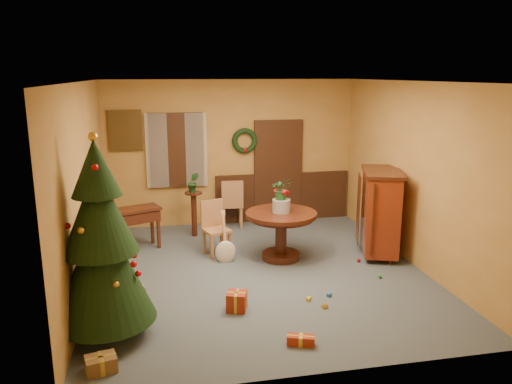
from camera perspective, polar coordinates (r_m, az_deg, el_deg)
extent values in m
plane|color=#374050|center=(7.85, 0.41, -9.17)|extent=(5.50, 5.50, 0.00)
plane|color=silver|center=(7.24, 0.45, 12.52)|extent=(5.50, 5.50, 0.00)
plane|color=olive|center=(10.07, -2.78, 4.48)|extent=(5.00, 0.00, 5.00)
plane|color=olive|center=(4.85, 7.13, -5.54)|extent=(5.00, 0.00, 5.00)
plane|color=olive|center=(7.33, -19.07, 0.35)|extent=(0.00, 5.50, 5.50)
plane|color=olive|center=(8.28, 17.63, 1.90)|extent=(0.00, 5.50, 5.50)
cube|color=black|center=(10.43, 3.03, -0.54)|extent=(2.80, 0.06, 1.00)
cube|color=black|center=(10.28, 2.54, 2.40)|extent=(1.00, 0.08, 2.10)
cube|color=white|center=(10.32, 2.50, 2.16)|extent=(0.80, 0.03, 1.90)
cube|color=black|center=(9.91, -9.06, 4.76)|extent=(1.05, 0.08, 1.45)
cube|color=white|center=(9.94, -9.07, 4.79)|extent=(0.88, 0.03, 1.25)
cube|color=white|center=(9.85, -11.26, 4.62)|extent=(0.42, 0.02, 1.45)
cube|color=white|center=(9.88, -6.84, 4.81)|extent=(0.42, 0.02, 1.45)
torus|color=black|center=(10.00, -1.30, 5.87)|extent=(0.51, 0.11, 0.51)
cube|color=#4C3819|center=(9.87, -14.70, 6.80)|extent=(0.62, 0.05, 0.78)
cube|color=gray|center=(9.90, -14.69, 6.82)|extent=(0.48, 0.02, 0.62)
cylinder|color=black|center=(8.16, 2.90, -2.54)|extent=(1.17, 1.17, 0.06)
cylinder|color=black|center=(8.18, 2.90, -2.96)|extent=(1.04, 1.04, 0.04)
cylinder|color=black|center=(8.28, 2.87, -5.04)|extent=(0.19, 0.19, 0.65)
cylinder|color=black|center=(8.39, 2.84, -7.27)|extent=(0.63, 0.63, 0.10)
cylinder|color=slate|center=(8.13, 2.91, -1.60)|extent=(0.29, 0.29, 0.22)
imported|color=#1E4C23|center=(8.06, 2.94, 0.40)|extent=(0.33, 0.29, 0.37)
cube|color=#97623C|center=(8.46, -4.53, -4.42)|extent=(0.50, 0.50, 0.05)
cube|color=#97623C|center=(8.54, -5.07, -2.44)|extent=(0.39, 0.16, 0.48)
cube|color=#97623C|center=(8.73, -3.98, -5.37)|extent=(0.05, 0.05, 0.41)
cube|color=#97623C|center=(8.61, -5.94, -5.70)|extent=(0.05, 0.05, 0.41)
cube|color=#97623C|center=(8.46, -3.03, -6.00)|extent=(0.05, 0.05, 0.41)
cube|color=#97623C|center=(8.33, -5.05, -6.35)|extent=(0.05, 0.05, 0.41)
cube|color=#97623C|center=(9.99, -2.76, -1.44)|extent=(0.46, 0.46, 0.05)
cube|color=#97623C|center=(9.74, -2.71, -0.18)|extent=(0.43, 0.08, 0.50)
cube|color=#97623C|center=(9.88, -3.67, -3.05)|extent=(0.05, 0.05, 0.43)
cube|color=#97623C|center=(9.90, -1.69, -2.99)|extent=(0.05, 0.05, 0.43)
cube|color=#97623C|center=(10.21, -3.77, -2.51)|extent=(0.05, 0.05, 0.43)
cube|color=#97623C|center=(10.23, -1.85, -2.45)|extent=(0.05, 0.05, 0.43)
cylinder|color=black|center=(9.48, -7.08, -2.60)|extent=(0.10, 0.10, 0.83)
cylinder|color=black|center=(9.38, -7.16, -0.11)|extent=(0.33, 0.33, 0.03)
imported|color=#19471E|center=(9.33, -7.20, 1.11)|extent=(0.21, 0.17, 0.38)
cylinder|color=#382111|center=(6.33, -16.65, -14.35)|extent=(0.15, 0.15, 0.25)
cone|color=black|center=(6.01, -17.14, -7.80)|extent=(1.17, 1.17, 1.38)
cone|color=black|center=(5.82, -17.57, -1.94)|extent=(0.85, 0.85, 1.01)
cone|color=black|center=(5.72, -17.91, 2.67)|extent=(0.55, 0.55, 0.64)
sphere|color=gold|center=(5.67, -18.15, 6.04)|extent=(0.11, 0.11, 0.11)
cube|color=black|center=(8.85, -13.71, -1.95)|extent=(0.94, 0.70, 0.05)
cube|color=black|center=(8.88, -13.66, -2.76)|extent=(0.88, 0.64, 0.18)
cube|color=black|center=(8.98, -15.87, -4.38)|extent=(0.16, 0.30, 0.70)
cube|color=black|center=(8.94, -11.28, -4.19)|extent=(0.16, 0.30, 0.70)
cube|color=#61230B|center=(8.62, 14.01, -2.20)|extent=(0.85, 1.19, 1.33)
cube|color=black|center=(8.47, 14.27, 2.24)|extent=(0.93, 1.27, 0.05)
cylinder|color=black|center=(8.46, 15.04, -7.60)|extent=(0.08, 0.08, 0.10)
cylinder|color=black|center=(9.22, 12.57, -5.68)|extent=(0.08, 0.08, 0.10)
cube|color=brown|center=(5.70, -17.28, -18.23)|extent=(0.35, 0.29, 0.16)
cube|color=gold|center=(5.70, -17.28, -18.23)|extent=(0.31, 0.11, 0.17)
cube|color=gold|center=(5.70, -17.28, -18.23)|extent=(0.10, 0.23, 0.17)
cube|color=maroon|center=(6.65, -2.21, -12.36)|extent=(0.31, 0.31, 0.25)
cube|color=gold|center=(6.65, -2.21, -12.36)|extent=(0.25, 0.11, 0.25)
cube|color=gold|center=(6.65, -2.21, -12.36)|extent=(0.11, 0.25, 0.25)
cube|color=brown|center=(7.21, -13.74, -11.08)|extent=(0.31, 0.26, 0.15)
cube|color=gold|center=(7.21, -13.74, -11.08)|extent=(0.27, 0.11, 0.15)
cube|color=gold|center=(7.21, -13.74, -11.08)|extent=(0.09, 0.19, 0.15)
cube|color=maroon|center=(5.94, 5.14, -16.51)|extent=(0.34, 0.22, 0.11)
cube|color=gold|center=(5.94, 5.14, -16.51)|extent=(0.31, 0.12, 0.11)
cube|color=gold|center=(5.94, 5.14, -16.51)|extent=(0.08, 0.14, 0.11)
cube|color=#275BAA|center=(7.12, 8.36, -11.54)|extent=(0.09, 0.09, 0.05)
sphere|color=#268D38|center=(7.85, 13.97, -9.35)|extent=(0.06, 0.06, 0.06)
cube|color=gold|center=(6.97, 6.05, -12.06)|extent=(0.09, 0.09, 0.05)
sphere|color=#A90B13|center=(8.41, 11.65, -7.66)|extent=(0.06, 0.06, 0.06)
cube|color=gold|center=(6.79, 7.86, -12.82)|extent=(0.09, 0.07, 0.05)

